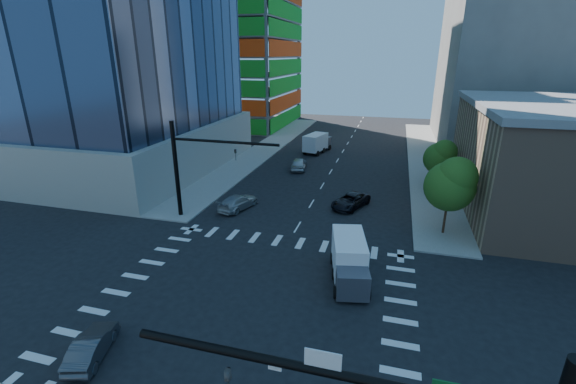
% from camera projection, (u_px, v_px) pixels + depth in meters
% --- Properties ---
extents(ground, '(160.00, 160.00, 0.00)m').
position_uv_depth(ground, '(250.00, 306.00, 23.86)').
color(ground, black).
rests_on(ground, ground).
extents(road_markings, '(20.00, 20.00, 0.01)m').
position_uv_depth(road_markings, '(250.00, 306.00, 23.85)').
color(road_markings, silver).
rests_on(road_markings, ground).
extents(sidewalk_ne, '(5.00, 60.00, 0.15)m').
position_uv_depth(sidewalk_ne, '(425.00, 159.00, 56.95)').
color(sidewalk_ne, gray).
rests_on(sidewalk_ne, ground).
extents(sidewalk_nw, '(5.00, 60.00, 0.15)m').
position_uv_depth(sidewalk_nw, '(266.00, 149.00, 63.25)').
color(sidewalk_nw, gray).
rests_on(sidewalk_nw, ground).
extents(construction_building, '(25.16, 34.50, 70.60)m').
position_uv_depth(construction_building, '(228.00, 3.00, 78.59)').
color(construction_building, slate).
rests_on(construction_building, ground).
extents(bg_building_ne, '(24.00, 30.00, 28.00)m').
position_uv_depth(bg_building_ne, '(525.00, 59.00, 62.19)').
color(bg_building_ne, slate).
rests_on(bg_building_ne, ground).
extents(signal_mast_nw, '(10.20, 0.40, 9.00)m').
position_uv_depth(signal_mast_nw, '(190.00, 162.00, 34.94)').
color(signal_mast_nw, black).
rests_on(signal_mast_nw, sidewalk_nw).
extents(tree_south, '(4.16, 4.16, 6.82)m').
position_uv_depth(tree_south, '(452.00, 183.00, 31.70)').
color(tree_south, '#382316').
rests_on(tree_south, sidewalk_ne).
extents(tree_north, '(3.54, 3.52, 5.78)m').
position_uv_depth(tree_north, '(441.00, 157.00, 42.74)').
color(tree_north, '#382316').
rests_on(tree_north, sidewalk_ne).
extents(car_nb_far, '(4.06, 5.45, 1.38)m').
position_uv_depth(car_nb_far, '(351.00, 201.00, 39.04)').
color(car_nb_far, black).
rests_on(car_nb_far, ground).
extents(car_sb_near, '(3.26, 5.30, 1.43)m').
position_uv_depth(car_sb_near, '(238.00, 202.00, 38.66)').
color(car_sb_near, '#B2B2B2').
rests_on(car_sb_near, ground).
extents(car_sb_mid, '(2.56, 4.93, 1.60)m').
position_uv_depth(car_sb_mid, '(299.00, 164.00, 51.86)').
color(car_sb_mid, '#ACB0B4').
rests_on(car_sb_mid, ground).
extents(car_sb_cross, '(2.44, 4.13, 1.28)m').
position_uv_depth(car_sb_cross, '(92.00, 346.00, 19.70)').
color(car_sb_cross, '#424246').
rests_on(car_sb_cross, ground).
extents(box_truck_near, '(3.40, 5.80, 2.85)m').
position_uv_depth(box_truck_near, '(350.00, 265.00, 26.10)').
color(box_truck_near, black).
rests_on(box_truck_near, ground).
extents(box_truck_far, '(3.74, 6.14, 3.00)m').
position_uv_depth(box_truck_far, '(318.00, 144.00, 60.89)').
color(box_truck_far, black).
rests_on(box_truck_far, ground).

